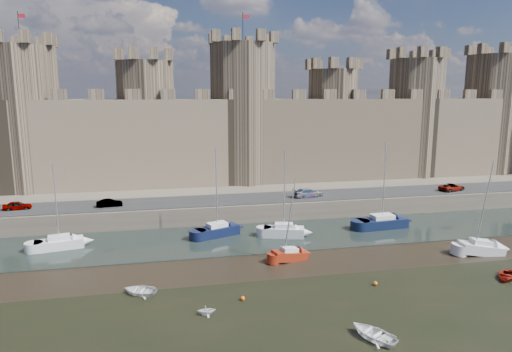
# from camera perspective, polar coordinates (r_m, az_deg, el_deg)

# --- Properties ---
(ground) EXTENTS (160.00, 160.00, 0.00)m
(ground) POSITION_cam_1_polar(r_m,az_deg,el_deg) (35.65, 9.87, -19.27)
(ground) COLOR black
(ground) RESTS_ON ground
(water_channel) EXTENTS (160.00, 12.00, 0.08)m
(water_channel) POSITION_cam_1_polar(r_m,az_deg,el_deg) (56.75, 0.84, -7.59)
(water_channel) COLOR black
(water_channel) RESTS_ON ground
(quay) EXTENTS (160.00, 60.00, 2.50)m
(quay) POSITION_cam_1_polar(r_m,az_deg,el_deg) (90.92, -4.15, 0.03)
(quay) COLOR #4C443A
(quay) RESTS_ON ground
(road) EXTENTS (160.00, 7.00, 0.10)m
(road) POSITION_cam_1_polar(r_m,az_deg,el_deg) (65.52, -1.08, -2.85)
(road) COLOR black
(road) RESTS_ON quay
(castle) EXTENTS (108.50, 11.00, 29.00)m
(castle) POSITION_cam_1_polar(r_m,az_deg,el_deg) (77.70, -3.51, 6.02)
(castle) COLOR #42382B
(castle) RESTS_ON quay
(car_0) EXTENTS (3.58, 1.78, 1.17)m
(car_0) POSITION_cam_1_polar(r_m,az_deg,el_deg) (66.94, -27.67, -3.30)
(car_0) COLOR gray
(car_0) RESTS_ON quay
(car_1) EXTENTS (3.44, 1.49, 1.10)m
(car_1) POSITION_cam_1_polar(r_m,az_deg,el_deg) (63.85, -17.85, -3.25)
(car_1) COLOR gray
(car_1) RESTS_ON quay
(car_2) EXTENTS (4.82, 2.56, 1.33)m
(car_2) POSITION_cam_1_polar(r_m,az_deg,el_deg) (66.90, 6.56, -2.10)
(car_2) COLOR gray
(car_2) RESTS_ON quay
(car_3) EXTENTS (4.65, 3.01, 1.19)m
(car_3) POSITION_cam_1_polar(r_m,az_deg,el_deg) (76.92, 23.29, -1.31)
(car_3) COLOR gray
(car_3) RESTS_ON quay
(sailboat_0) EXTENTS (5.49, 3.02, 9.70)m
(sailboat_0) POSITION_cam_1_polar(r_m,az_deg,el_deg) (56.90, -23.39, -7.65)
(sailboat_0) COLOR silver
(sailboat_0) RESTS_ON ground
(sailboat_1) EXTENTS (5.76, 3.94, 10.76)m
(sailboat_1) POSITION_cam_1_polar(r_m,az_deg,el_deg) (56.89, -4.87, -6.74)
(sailboat_1) COLOR black
(sailboat_1) RESTS_ON ground
(sailboat_2) EXTENTS (5.27, 3.23, 10.64)m
(sailboat_2) POSITION_cam_1_polar(r_m,az_deg,el_deg) (56.57, 3.50, -6.82)
(sailboat_2) COLOR silver
(sailboat_2) RESTS_ON ground
(sailboat_3) EXTENTS (6.61, 2.98, 11.30)m
(sailboat_3) POSITION_cam_1_polar(r_m,az_deg,el_deg) (62.28, 15.48, -5.55)
(sailboat_3) COLOR black
(sailboat_3) RESTS_ON ground
(sailboat_4) EXTENTS (4.08, 2.36, 8.97)m
(sailboat_4) POSITION_cam_1_polar(r_m,az_deg,el_deg) (49.15, 4.21, -9.71)
(sailboat_4) COLOR maroon
(sailboat_4) RESTS_ON ground
(sailboat_5) EXTENTS (5.03, 2.51, 10.40)m
(sailboat_5) POSITION_cam_1_polar(r_m,az_deg,el_deg) (56.50, 26.27, -8.03)
(sailboat_5) COLOR silver
(sailboat_5) RESTS_ON ground
(dinghy_2) EXTENTS (3.97, 4.29, 0.73)m
(dinghy_2) POSITION_cam_1_polar(r_m,az_deg,el_deg) (35.87, 14.50, -18.59)
(dinghy_2) COLOR white
(dinghy_2) RESTS_ON ground
(dinghy_3) EXTENTS (1.52, 1.31, 0.80)m
(dinghy_3) POSITION_cam_1_polar(r_m,az_deg,el_deg) (38.22, -6.21, -16.34)
(dinghy_3) COLOR white
(dinghy_3) RESTS_ON ground
(dinghy_4) EXTENTS (3.61, 3.56, 0.61)m
(dinghy_4) POSITION_cam_1_polar(r_m,az_deg,el_deg) (50.54, 28.82, -10.90)
(dinghy_4) COLOR maroon
(dinghy_4) RESTS_ON ground
(dinghy_6) EXTENTS (3.64, 3.22, 0.62)m
(dinghy_6) POSITION_cam_1_polar(r_m,az_deg,el_deg) (42.75, -14.30, -13.73)
(dinghy_6) COLOR silver
(dinghy_6) RESTS_ON ground
(buoy_1) EXTENTS (0.39, 0.39, 0.39)m
(buoy_1) POSITION_cam_1_polar(r_m,az_deg,el_deg) (40.42, -1.68, -15.04)
(buoy_1) COLOR #F0570A
(buoy_1) RESTS_ON ground
(buoy_3) EXTENTS (0.40, 0.40, 0.40)m
(buoy_3) POSITION_cam_1_polar(r_m,az_deg,el_deg) (44.60, 14.69, -12.86)
(buoy_3) COLOR orange
(buoy_3) RESTS_ON ground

